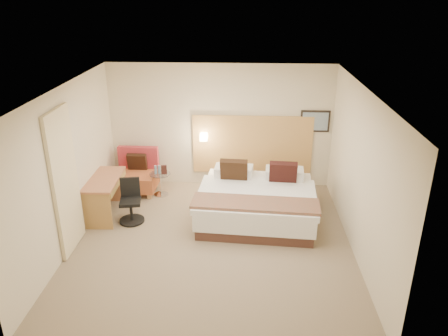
{
  "coord_description": "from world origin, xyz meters",
  "views": [
    {
      "loc": [
        0.54,
        -6.54,
        4.15
      ],
      "look_at": [
        0.17,
        0.75,
        1.1
      ],
      "focal_mm": 35.0,
      "sensor_mm": 36.0,
      "label": 1
    }
  ],
  "objects_px": {
    "bed": "(257,200)",
    "lounge_chair": "(137,175)",
    "side_table": "(161,183)",
    "desk_chair": "(131,204)",
    "desk": "(106,186)"
  },
  "relations": [
    {
      "from": "lounge_chair",
      "to": "desk_chair",
      "type": "bearing_deg",
      "value": -81.29
    },
    {
      "from": "bed",
      "to": "lounge_chair",
      "type": "height_order",
      "value": "bed"
    },
    {
      "from": "bed",
      "to": "lounge_chair",
      "type": "distance_m",
      "value": 2.78
    },
    {
      "from": "bed",
      "to": "desk_chair",
      "type": "xyz_separation_m",
      "value": [
        -2.38,
        -0.3,
        -0.0
      ]
    },
    {
      "from": "bed",
      "to": "lounge_chair",
      "type": "relative_size",
      "value": 2.5
    },
    {
      "from": "lounge_chair",
      "to": "desk",
      "type": "xyz_separation_m",
      "value": [
        -0.32,
        -1.11,
        0.24
      ]
    },
    {
      "from": "bed",
      "to": "side_table",
      "type": "xyz_separation_m",
      "value": [
        -2.03,
        0.84,
        -0.07
      ]
    },
    {
      "from": "bed",
      "to": "lounge_chair",
      "type": "bearing_deg",
      "value": 158.19
    },
    {
      "from": "desk",
      "to": "desk_chair",
      "type": "distance_m",
      "value": 0.63
    },
    {
      "from": "lounge_chair",
      "to": "desk_chair",
      "type": "height_order",
      "value": "lounge_chair"
    },
    {
      "from": "side_table",
      "to": "desk_chair",
      "type": "height_order",
      "value": "desk_chair"
    },
    {
      "from": "lounge_chair",
      "to": "side_table",
      "type": "xyz_separation_m",
      "value": [
        0.55,
        -0.19,
        -0.09
      ]
    },
    {
      "from": "side_table",
      "to": "desk",
      "type": "bearing_deg",
      "value": -133.72
    },
    {
      "from": "lounge_chair",
      "to": "desk_chair",
      "type": "xyz_separation_m",
      "value": [
        0.2,
        -1.33,
        -0.02
      ]
    },
    {
      "from": "side_table",
      "to": "desk",
      "type": "xyz_separation_m",
      "value": [
        -0.87,
        -0.91,
        0.33
      ]
    }
  ]
}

